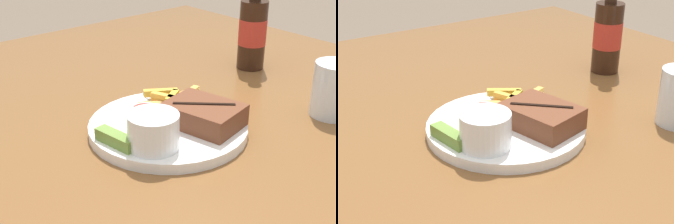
{
  "view_description": "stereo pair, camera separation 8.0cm",
  "coord_description": "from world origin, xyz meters",
  "views": [
    {
      "loc": [
        0.55,
        -0.46,
        1.11
      ],
      "look_at": [
        0.0,
        0.0,
        0.77
      ],
      "focal_mm": 50.0,
      "sensor_mm": 36.0,
      "label": 1
    },
    {
      "loc": [
        0.6,
        -0.4,
        1.11
      ],
      "look_at": [
        0.0,
        0.0,
        0.77
      ],
      "focal_mm": 50.0,
      "sensor_mm": 36.0,
      "label": 2
    }
  ],
  "objects": [
    {
      "name": "beer_bottle",
      "position": [
        -0.12,
        0.36,
        0.82
      ],
      "size": [
        0.06,
        0.06,
        0.25
      ],
      "color": "black",
      "rests_on": "dining_table"
    },
    {
      "name": "dipping_sauce_cup",
      "position": [
        -0.03,
        -0.03,
        0.76
      ],
      "size": [
        0.05,
        0.05,
        0.03
      ],
      "color": "silver",
      "rests_on": "dinner_plate"
    },
    {
      "name": "dining_table",
      "position": [
        0.0,
        0.0,
        0.67
      ],
      "size": [
        1.4,
        1.36,
        0.73
      ],
      "color": "brown",
      "rests_on": "ground_plane"
    },
    {
      "name": "knife_utensil",
      "position": [
        0.02,
        0.03,
        0.75
      ],
      "size": [
        0.06,
        0.16,
        0.01
      ],
      "rotation": [
        0.0,
        0.0,
        1.32
      ],
      "color": "#B7B7BC",
      "rests_on": "dinner_plate"
    },
    {
      "name": "fries_pile",
      "position": [
        -0.05,
        0.06,
        0.76
      ],
      "size": [
        0.12,
        0.13,
        0.02
      ],
      "color": "gold",
      "rests_on": "dinner_plate"
    },
    {
      "name": "fork_utensil",
      "position": [
        -0.07,
        0.03,
        0.75
      ],
      "size": [
        0.13,
        0.06,
        0.0
      ],
      "rotation": [
        0.0,
        0.0,
        5.92
      ],
      "color": "#B7B7BC",
      "rests_on": "dinner_plate"
    },
    {
      "name": "dinner_plate",
      "position": [
        0.0,
        0.0,
        0.74
      ],
      "size": [
        0.27,
        0.27,
        0.02
      ],
      "color": "white",
      "rests_on": "dining_table"
    },
    {
      "name": "coleslaw_cup",
      "position": [
        0.05,
        -0.07,
        0.78
      ],
      "size": [
        0.08,
        0.08,
        0.06
      ],
      "color": "white",
      "rests_on": "dinner_plate"
    },
    {
      "name": "steak_portion",
      "position": [
        0.04,
        0.04,
        0.77
      ],
      "size": [
        0.14,
        0.12,
        0.04
      ],
      "color": "brown",
      "rests_on": "dinner_plate"
    },
    {
      "name": "pickle_spear",
      "position": [
        0.01,
        -0.11,
        0.76
      ],
      "size": [
        0.08,
        0.03,
        0.02
      ],
      "color": "olive",
      "rests_on": "dinner_plate"
    }
  ]
}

